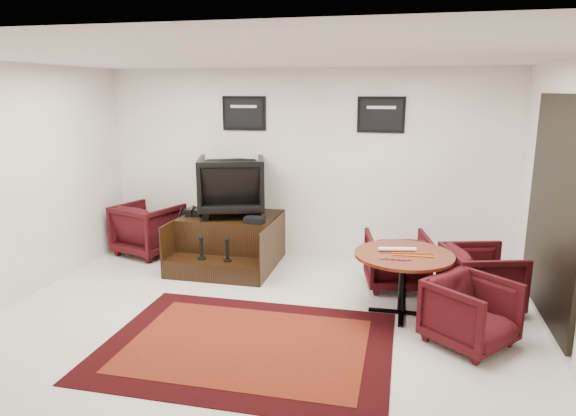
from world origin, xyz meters
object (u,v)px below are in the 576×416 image
object	(u,v)px
shine_podium	(230,242)
meeting_table	(404,261)
shine_chair	(232,182)
table_chair_window	(482,275)
armchair_side	(149,226)
table_chair_corner	(471,309)
table_chair_back	(397,257)

from	to	relation	value
shine_podium	meeting_table	world-z (taller)	meeting_table
shine_chair	table_chair_window	distance (m)	3.59
armchair_side	table_chair_window	size ratio (longest dim) A/B	1.09
armchair_side	table_chair_corner	xyz separation A→B (m)	(4.52, -1.99, -0.06)
shine_chair	shine_podium	bearing A→B (deg)	72.49
shine_chair	table_chair_window	bearing A→B (deg)	145.96
armchair_side	table_chair_corner	distance (m)	4.94
table_chair_window	table_chair_back	bearing A→B (deg)	47.74
meeting_table	table_chair_corner	distance (m)	0.93
meeting_table	armchair_side	bearing A→B (deg)	160.03
shine_chair	table_chair_window	size ratio (longest dim) A/B	1.18
table_chair_corner	table_chair_back	bearing A→B (deg)	67.67
table_chair_back	meeting_table	bearing A→B (deg)	85.15
armchair_side	shine_chair	bearing A→B (deg)	-163.25
meeting_table	table_chair_back	bearing A→B (deg)	95.58
table_chair_window	table_chair_corner	bearing A→B (deg)	151.09
armchair_side	table_chair_back	distance (m)	3.81
shine_chair	table_chair_corner	bearing A→B (deg)	130.54
table_chair_corner	shine_podium	bearing A→B (deg)	100.13
shine_podium	armchair_side	size ratio (longest dim) A/B	1.63
meeting_table	table_chair_window	world-z (taller)	table_chair_window
shine_podium	shine_chair	world-z (taller)	shine_chair
table_chair_back	table_chair_corner	xyz separation A→B (m)	(0.75, -1.44, -0.02)
table_chair_window	table_chair_corner	xyz separation A→B (m)	(-0.22, -0.96, -0.02)
shine_podium	table_chair_corner	size ratio (longest dim) A/B	1.90
table_chair_back	table_chair_window	bearing A→B (deg)	143.37
shine_podium	shine_chair	size ratio (longest dim) A/B	1.51
shine_chair	armchair_side	distance (m)	1.57
table_chair_window	table_chair_corner	size ratio (longest dim) A/B	1.07
meeting_table	table_chair_corner	bearing A→B (deg)	-41.77
meeting_table	shine_chair	bearing A→B (deg)	151.15
shine_podium	table_chair_back	size ratio (longest dim) A/B	1.82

